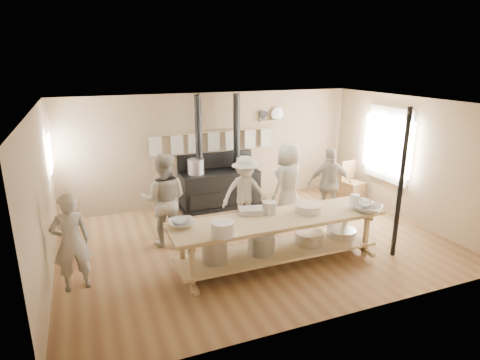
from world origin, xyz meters
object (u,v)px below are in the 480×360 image
object	(u,v)px
cook_left	(164,200)
roasting_pan	(251,211)
chair	(352,189)
stove	(219,185)
prep_table	(278,236)
cook_far_left	(71,242)
cook_by_window	(245,192)
cook_center	(288,182)
cook_right	(330,184)

from	to	relation	value
cook_left	roasting_pan	bearing A→B (deg)	155.95
chair	roasting_pan	xyz separation A→B (m)	(-3.49, -1.88, 0.61)
stove	roasting_pan	distance (m)	2.73
stove	prep_table	world-z (taller)	stove
cook_far_left	cook_by_window	size ratio (longest dim) A/B	1.01
cook_left	prep_table	bearing A→B (deg)	155.73
cook_center	stove	bearing A→B (deg)	-79.77
prep_table	cook_right	world-z (taller)	cook_right
prep_table	cook_center	bearing A→B (deg)	57.07
stove	chair	distance (m)	3.26
cook_far_left	chair	distance (m)	6.55
cook_far_left	cook_by_window	distance (m)	3.47
cook_center	chair	bearing A→B (deg)	166.35
cook_left	cook_center	xyz separation A→B (m)	(2.64, 0.18, -0.02)
cook_far_left	roasting_pan	distance (m)	2.81
roasting_pan	chair	bearing A→B (deg)	28.31
cook_far_left	cook_right	distance (m)	5.16
cook_center	cook_right	distance (m)	0.89
cook_center	chair	world-z (taller)	cook_center
prep_table	cook_right	size ratio (longest dim) A/B	2.29
cook_center	roasting_pan	world-z (taller)	cook_center
prep_table	cook_left	bearing A→B (deg)	136.44
cook_by_window	prep_table	bearing A→B (deg)	-89.51
cook_far_left	chair	bearing A→B (deg)	-173.83
cook_left	chair	world-z (taller)	cook_left
cook_far_left	cook_center	bearing A→B (deg)	-173.41
prep_table	cook_far_left	world-z (taller)	cook_far_left
cook_far_left	roasting_pan	bearing A→B (deg)	167.99
prep_table	roasting_pan	distance (m)	0.60
cook_right	cook_by_window	bearing A→B (deg)	13.63
cook_left	cook_center	size ratio (longest dim) A/B	1.03
prep_table	cook_by_window	distance (m)	1.70
prep_table	cook_left	size ratio (longest dim) A/B	2.07
cook_by_window	chair	world-z (taller)	cook_by_window
cook_center	cook_right	world-z (taller)	cook_center
cook_far_left	roasting_pan	world-z (taller)	cook_far_left
stove	cook_by_window	world-z (taller)	stove
cook_left	stove	bearing A→B (deg)	-116.22
prep_table	cook_center	world-z (taller)	cook_center
cook_right	roasting_pan	size ratio (longest dim) A/B	3.80
cook_left	cook_right	bearing A→B (deg)	-161.99
chair	stove	bearing A→B (deg)	157.04
cook_left	cook_right	xyz separation A→B (m)	(3.49, -0.08, -0.08)
chair	cook_left	bearing A→B (deg)	-179.85
stove	roasting_pan	world-z (taller)	stove
prep_table	cook_right	distance (m)	2.40
cook_center	cook_left	bearing A→B (deg)	-24.37
cook_left	chair	xyz separation A→B (m)	(4.72, 0.73, -0.59)
cook_right	chair	size ratio (longest dim) A/B	1.64
cook_left	cook_far_left	bearing A→B (deg)	52.25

